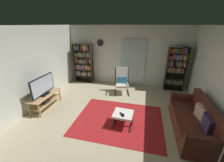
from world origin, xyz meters
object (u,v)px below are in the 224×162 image
(bookshelf_near_tv, at_px, (83,62))
(cell_phone, at_px, (123,115))
(tv_stand, at_px, (45,99))
(ottoman, at_px, (123,115))
(lounge_armchair, at_px, (122,80))
(television, at_px, (43,86))
(leather_sofa, at_px, (194,121))
(bookshelf_near_sofa, at_px, (176,67))
(tv_remote, at_px, (121,114))
(wall_clock, at_px, (100,43))

(bookshelf_near_tv, xyz_separation_m, cell_phone, (2.37, -2.86, -0.58))
(tv_stand, bearing_deg, ottoman, -5.98)
(tv_stand, relative_size, lounge_armchair, 1.14)
(television, bearing_deg, ottoman, -6.20)
(television, xyz_separation_m, leather_sofa, (4.48, -0.09, -0.48))
(bookshelf_near_sofa, xyz_separation_m, tv_remote, (-1.75, -2.84, -0.62))
(leather_sofa, bearing_deg, bookshelf_near_tv, 148.46)
(cell_phone, bearing_deg, tv_remote, 139.25)
(television, xyz_separation_m, ottoman, (2.66, -0.29, -0.46))
(bookshelf_near_sofa, relative_size, ottoman, 3.37)
(tv_stand, bearing_deg, bookshelf_near_tv, 83.05)
(tv_remote, xyz_separation_m, wall_clock, (-1.52, 3.00, 1.45))
(bookshelf_near_tv, height_order, wall_clock, wall_clock)
(bookshelf_near_tv, relative_size, lounge_armchair, 1.77)
(tv_stand, bearing_deg, television, 77.41)
(bookshelf_near_tv, relative_size, tv_remote, 12.57)
(wall_clock, bearing_deg, cell_phone, -62.67)
(tv_remote, relative_size, wall_clock, 0.50)
(tv_stand, distance_m, bookshelf_near_sofa, 5.09)
(tv_remote, height_order, cell_phone, tv_remote)
(lounge_armchair, distance_m, ottoman, 2.09)
(television, xyz_separation_m, tv_remote, (2.62, -0.35, -0.38))
(tv_stand, relative_size, cell_phone, 8.35)
(bookshelf_near_tv, height_order, cell_phone, bookshelf_near_tv)
(television, height_order, wall_clock, wall_clock)
(wall_clock, bearing_deg, lounge_armchair, -37.61)
(wall_clock, bearing_deg, tv_stand, -112.50)
(tv_remote, relative_size, cell_phone, 1.03)
(cell_phone, bearing_deg, leather_sofa, 4.14)
(lounge_armchair, distance_m, tv_remote, 2.13)
(bookshelf_near_sofa, height_order, tv_remote, bookshelf_near_sofa)
(bookshelf_near_sofa, bearing_deg, lounge_armchair, -160.53)
(bookshelf_near_tv, bearing_deg, ottoman, -49.50)
(bookshelf_near_sofa, distance_m, cell_phone, 3.40)
(lounge_armchair, bearing_deg, bookshelf_near_sofa, 19.47)
(lounge_armchair, xyz_separation_m, tv_remote, (0.34, -2.10, -0.14))
(bookshelf_near_tv, height_order, lounge_armchair, bookshelf_near_tv)
(tv_stand, xyz_separation_m, lounge_armchair, (2.28, 1.76, 0.22))
(ottoman, bearing_deg, cell_phone, -84.40)
(bookshelf_near_sofa, distance_m, wall_clock, 3.38)
(bookshelf_near_tv, bearing_deg, tv_remote, -50.62)
(tv_stand, distance_m, wall_clock, 3.27)
(cell_phone, bearing_deg, ottoman, 90.47)
(tv_stand, height_order, television, television)
(leather_sofa, relative_size, lounge_armchair, 1.92)
(television, distance_m, bookshelf_near_sofa, 5.04)
(television, xyz_separation_m, cell_phone, (2.67, -0.39, -0.39))
(ottoman, bearing_deg, lounge_armchair, 100.79)
(bookshelf_near_tv, bearing_deg, bookshelf_near_sofa, 0.21)
(television, relative_size, lounge_armchair, 0.99)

